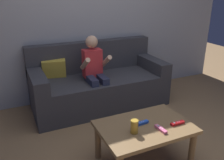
# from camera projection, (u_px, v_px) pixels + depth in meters

# --- Properties ---
(wall_back) EXTENTS (4.55, 0.05, 2.50)m
(wall_back) POSITION_uv_depth(u_px,v_px,m) (91.00, 12.00, 3.43)
(wall_back) COLOR #999EA8
(wall_back) RESTS_ON ground
(couch) EXTENTS (1.84, 0.80, 0.86)m
(couch) POSITION_uv_depth(u_px,v_px,m) (98.00, 84.00, 3.41)
(couch) COLOR #38383D
(couch) RESTS_ON ground
(person_seated_on_couch) EXTENTS (0.34, 0.42, 1.01)m
(person_seated_on_couch) POSITION_uv_depth(u_px,v_px,m) (95.00, 70.00, 3.11)
(person_seated_on_couch) COLOR #282D47
(person_seated_on_couch) RESTS_ON ground
(coffee_table) EXTENTS (0.85, 0.58, 0.40)m
(coffee_table) POSITION_uv_depth(u_px,v_px,m) (145.00, 131.00, 2.22)
(coffee_table) COLOR brown
(coffee_table) RESTS_ON ground
(game_remote_red_near_edge) EXTENTS (0.14, 0.04, 0.03)m
(game_remote_red_near_edge) POSITION_uv_depth(u_px,v_px,m) (177.00, 123.00, 2.21)
(game_remote_red_near_edge) COLOR red
(game_remote_red_near_edge) RESTS_ON coffee_table
(game_remote_blue_center) EXTENTS (0.14, 0.05, 0.03)m
(game_remote_blue_center) POSITION_uv_depth(u_px,v_px,m) (142.00, 123.00, 2.21)
(game_remote_blue_center) COLOR blue
(game_remote_blue_center) RESTS_ON coffee_table
(game_remote_pink_far_corner) EXTENTS (0.04, 0.14, 0.03)m
(game_remote_pink_far_corner) POSITION_uv_depth(u_px,v_px,m) (161.00, 129.00, 2.12)
(game_remote_pink_far_corner) COLOR pink
(game_remote_pink_far_corner) RESTS_ON coffee_table
(soda_can) EXTENTS (0.07, 0.07, 0.12)m
(soda_can) POSITION_uv_depth(u_px,v_px,m) (134.00, 127.00, 2.07)
(soda_can) COLOR #B78C2D
(soda_can) RESTS_ON coffee_table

